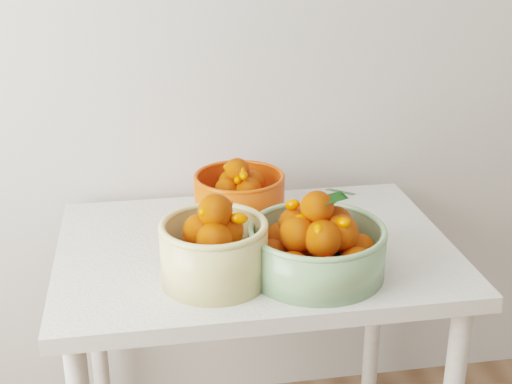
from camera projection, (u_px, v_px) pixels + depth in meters
table at (255, 278)px, 1.86m from camera, size 1.00×0.70×0.75m
bowl_cream at (214, 249)px, 1.62m from camera, size 0.26×0.26×0.21m
bowl_green at (316, 245)px, 1.66m from camera, size 0.41×0.41×0.21m
bowl_orange at (239, 196)px, 1.94m from camera, size 0.27×0.27×0.18m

